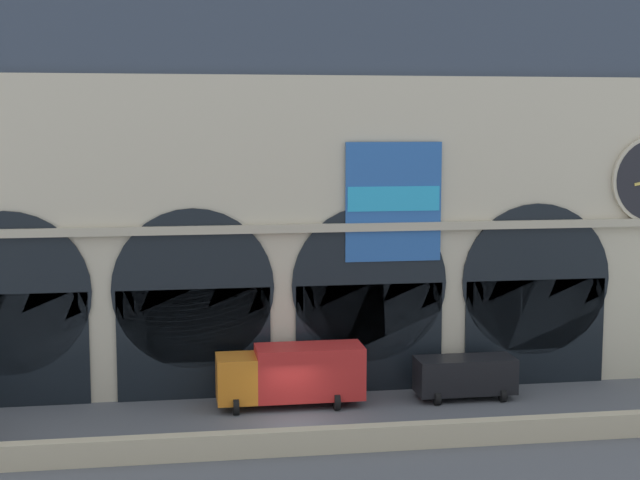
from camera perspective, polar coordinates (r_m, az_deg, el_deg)
name	(u,v)px	position (r m, az deg, el deg)	size (l,w,h in m)	color
ground_plane	(295,423)	(46.67, -1.49, -10.96)	(200.00, 200.00, 0.00)	#54565B
quay_parapet_wall	(308,441)	(42.51, -0.73, -12.00)	(90.00, 0.70, 1.11)	#BCAD8C
station_building	(278,198)	(51.76, -2.54, 2.56)	(48.66, 4.96, 21.47)	beige
box_truck_center	(292,374)	(48.90, -1.69, -8.04)	(7.50, 2.91, 3.12)	orange
van_mideast	(465,375)	(50.86, 8.72, -8.05)	(5.20, 2.48, 2.20)	black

